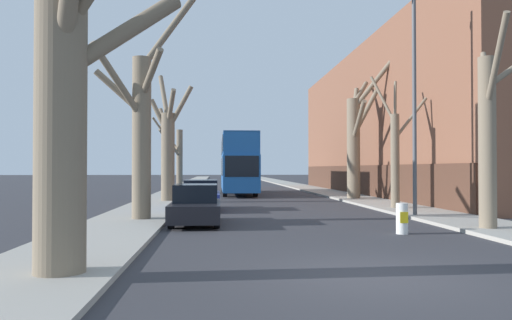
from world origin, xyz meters
TOP-DOWN VIEW (x-y plane):
  - ground_plane at (0.00, 0.00)m, footprint 300.00×300.00m
  - sidewalk_left at (-6.06, 50.00)m, footprint 2.89×120.00m
  - sidewalk_right at (6.06, 50.00)m, footprint 2.89×120.00m
  - building_facade_right at (12.50, 28.35)m, footprint 10.08×37.06m
  - street_tree_left_0 at (-5.47, 0.06)m, footprint 3.00×3.41m
  - street_tree_left_1 at (-5.62, 9.72)m, footprint 3.86×3.66m
  - street_tree_left_2 at (-5.69, 20.36)m, footprint 2.59×3.59m
  - street_tree_left_3 at (-5.92, 30.37)m, footprint 2.29×4.41m
  - street_tree_right_0 at (5.61, 6.00)m, footprint 2.62×3.69m
  - street_tree_right_1 at (5.63, 14.21)m, footprint 2.61×1.58m
  - street_tree_right_2 at (5.84, 21.76)m, footprint 2.47×4.76m
  - double_decker_bus at (-1.21, 29.40)m, footprint 2.50×11.68m
  - parked_car_0 at (-3.59, 8.90)m, footprint 1.71×4.11m
  - parked_car_1 at (-3.59, 14.83)m, footprint 1.75×4.16m
  - lamp_post at (4.96, 10.47)m, footprint 1.40×0.20m
  - traffic_bollard at (2.69, 5.68)m, footprint 0.35×0.36m

SIDE VIEW (x-z plane):
  - ground_plane at x=0.00m, z-range 0.00..0.00m
  - sidewalk_left at x=-6.06m, z-range 0.00..0.12m
  - sidewalk_right at x=6.06m, z-range 0.00..0.12m
  - traffic_bollard at x=2.69m, z-range 0.00..0.92m
  - parked_car_0 at x=-3.59m, z-range -0.04..1.36m
  - parked_car_1 at x=-3.59m, z-range -0.04..1.38m
  - double_decker_bus at x=-1.21m, z-range 0.29..4.77m
  - street_tree_right_1 at x=5.63m, z-range -0.52..6.04m
  - street_tree_left_3 at x=-5.92m, z-range -0.10..5.80m
  - street_tree_right_0 at x=5.61m, z-range -0.08..6.26m
  - street_tree_left_2 at x=-5.69m, z-range -0.55..7.09m
  - street_tree_left_0 at x=-5.47m, z-range 0.03..6.85m
  - street_tree_left_1 at x=-5.62m, z-range -0.74..7.93m
  - street_tree_right_2 at x=5.84m, z-range -0.42..8.09m
  - lamp_post at x=4.96m, z-range 0.47..9.75m
  - building_facade_right at x=12.50m, z-range -0.01..10.95m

